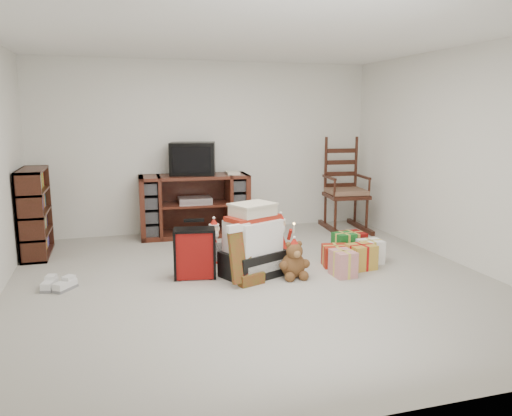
{
  "coord_description": "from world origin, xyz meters",
  "views": [
    {
      "loc": [
        -1.4,
        -4.83,
        1.75
      ],
      "look_at": [
        0.19,
        0.6,
        0.67
      ],
      "focal_mm": 35.0,
      "sensor_mm": 36.0,
      "label": 1
    }
  ],
  "objects": [
    {
      "name": "mrs_claus_figurine",
      "position": [
        -0.28,
        0.73,
        0.21
      ],
      "size": [
        0.27,
        0.26,
        0.56
      ],
      "color": "#B11C13",
      "rests_on": "floor"
    },
    {
      "name": "rocking_chair",
      "position": [
        2.0,
        1.98,
        0.5
      ],
      "size": [
        0.66,
        1.01,
        1.45
      ],
      "rotation": [
        0.0,
        0.0,
        -0.09
      ],
      "color": "#3E1811",
      "rests_on": "floor"
    },
    {
      "name": "gift_pile",
      "position": [
        0.04,
        0.19,
        0.34
      ],
      "size": [
        0.76,
        0.67,
        0.79
      ],
      "rotation": [
        0.0,
        0.0,
        0.42
      ],
      "color": "black",
      "rests_on": "floor"
    },
    {
      "name": "sneaker_pair",
      "position": [
        -1.97,
        0.33,
        0.05
      ],
      "size": [
        0.37,
        0.28,
        0.09
      ],
      "rotation": [
        0.0,
        0.0,
        -0.4
      ],
      "color": "white",
      "rests_on": "floor"
    },
    {
      "name": "gift_cluster",
      "position": [
        1.27,
        0.28,
        0.13
      ],
      "size": [
        0.76,
        1.07,
        0.26
      ],
      "color": "#A12212",
      "rests_on": "floor"
    },
    {
      "name": "teddy_bear",
      "position": [
        0.44,
        0.01,
        0.18
      ],
      "size": [
        0.27,
        0.24,
        0.4
      ],
      "color": "brown",
      "rests_on": "floor"
    },
    {
      "name": "santa_figurine",
      "position": [
        0.55,
        0.76,
        0.22
      ],
      "size": [
        0.27,
        0.26,
        0.56
      ],
      "color": "#B11C13",
      "rests_on": "floor"
    },
    {
      "name": "red_suitcase",
      "position": [
        -0.58,
        0.3,
        0.28
      ],
      "size": [
        0.45,
        0.28,
        0.63
      ],
      "rotation": [
        0.0,
        0.0,
        -0.16
      ],
      "color": "maroon",
      "rests_on": "floor"
    },
    {
      "name": "crt_television",
      "position": [
        -0.26,
        2.23,
        1.11
      ],
      "size": [
        0.71,
        0.59,
        0.46
      ],
      "rotation": [
        0.0,
        0.0,
        -0.24
      ],
      "color": "black",
      "rests_on": "tv_stand"
    },
    {
      "name": "tv_stand",
      "position": [
        -0.26,
        2.19,
        0.44
      ],
      "size": [
        1.57,
        0.62,
        0.88
      ],
      "rotation": [
        0.0,
        0.0,
        -0.04
      ],
      "color": "#4C2215",
      "rests_on": "floor"
    },
    {
      "name": "room",
      "position": [
        0.0,
        0.0,
        1.25
      ],
      "size": [
        5.01,
        5.01,
        2.51
      ],
      "color": "#BBB7AC",
      "rests_on": "ground"
    },
    {
      "name": "bookshelf",
      "position": [
        -2.32,
        1.75,
        0.52
      ],
      "size": [
        0.3,
        0.89,
        1.08
      ],
      "color": "#3E1811",
      "rests_on": "floor"
    },
    {
      "name": "stocking",
      "position": [
        -0.17,
        -0.09,
        0.33
      ],
      "size": [
        0.33,
        0.23,
        0.65
      ],
      "primitive_type": null,
      "rotation": [
        0.0,
        0.0,
        0.36
      ],
      "color": "#0C7315",
      "rests_on": "floor"
    }
  ]
}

